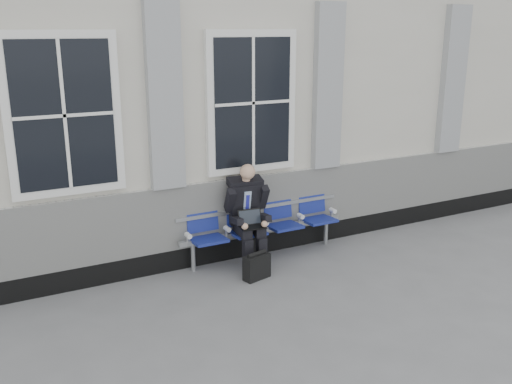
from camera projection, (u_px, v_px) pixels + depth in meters
ground at (280, 299)px, 7.08m from camera, size 70.00×70.00×0.00m
station_building at (176, 92)px, 9.41m from camera, size 14.40×4.40×4.49m
bench at (263, 221)px, 8.26m from camera, size 2.60×0.47×0.91m
businessman at (248, 211)px, 7.94m from camera, size 0.62×0.83×1.46m
briefcase at (257, 266)px, 7.61m from camera, size 0.40×0.24×0.39m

